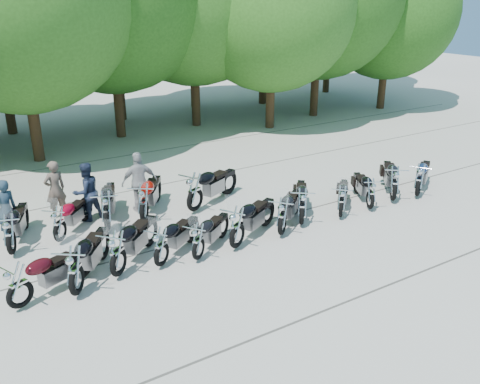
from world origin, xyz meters
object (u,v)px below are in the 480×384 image
motorcycle_5 (237,226)px  motorcycle_13 (59,223)px  motorcycle_0 (18,284)px  motorcycle_15 (144,202)px  motorcycle_8 (342,201)px  rider_0 (6,210)px  motorcycle_4 (198,240)px  motorcycle_6 (282,215)px  rider_1 (87,192)px  motorcycle_1 (75,269)px  motorcycle_11 (419,179)px  motorcycle_16 (195,191)px  motorcycle_14 (106,210)px  motorcycle_12 (10,233)px  rider_2 (139,182)px  motorcycle_7 (302,205)px  motorcycle_2 (117,252)px  rider_3 (55,189)px  motorcycle_3 (161,246)px  motorcycle_10 (394,182)px  motorcycle_9 (371,193)px

motorcycle_5 → motorcycle_13: size_ratio=1.15×
motorcycle_0 → motorcycle_15: (3.88, 2.71, 0.08)m
motorcycle_8 → rider_0: 9.49m
motorcycle_4 → motorcycle_5: size_ratio=0.85×
motorcycle_6 → rider_1: rider_1 is taller
motorcycle_4 → rider_0: (-3.84, 3.88, 0.29)m
motorcycle_1 → rider_0: bearing=-42.4°
motorcycle_11 → motorcycle_16: (-6.84, 2.77, 0.07)m
motorcycle_14 → motorcycle_12: bearing=23.9°
motorcycle_12 → motorcycle_16: 5.27m
rider_2 → motorcycle_12: bearing=21.1°
motorcycle_6 → motorcycle_7: bearing=-113.8°
motorcycle_15 → motorcycle_2: bearing=91.1°
motorcycle_7 → rider_3: size_ratio=1.30×
motorcycle_4 → motorcycle_8: (4.85, 0.08, 0.00)m
motorcycle_7 → rider_0: bearing=11.3°
rider_1 → motorcycle_3: bearing=84.3°
motorcycle_5 → motorcycle_15: bearing=-1.0°
motorcycle_2 → rider_3: rider_3 is taller
motorcycle_0 → motorcycle_11: size_ratio=0.94×
motorcycle_5 → rider_3: (-3.50, 4.68, 0.21)m
motorcycle_8 → rider_3: size_ratio=1.15×
motorcycle_13 → rider_2: (2.69, 0.97, 0.35)m
motorcycle_10 → motorcycle_13: (-9.87, 2.70, -0.09)m
motorcycle_8 → motorcycle_1: bearing=46.0°
motorcycle_9 → motorcycle_13: (-8.76, 2.79, 0.01)m
motorcycle_8 → rider_3: 8.56m
motorcycle_3 → rider_1: size_ratio=1.19×
motorcycle_0 → motorcycle_5: motorcycle_5 is taller
motorcycle_1 → rider_0: 3.98m
motorcycle_8 → motorcycle_14: 6.84m
motorcycle_4 → motorcycle_13: bearing=7.5°
motorcycle_6 → rider_1: (-4.23, 3.97, 0.25)m
rider_1 → rider_3: size_ratio=1.00×
motorcycle_10 → motorcycle_15: size_ratio=0.97×
motorcycle_13 → rider_0: bearing=0.1°
motorcycle_8 → rider_3: rider_3 is taller
motorcycle_0 → motorcycle_4: 4.20m
motorcycle_2 → motorcycle_14: motorcycle_14 is taller
motorcycle_10 → rider_2: (-7.19, 3.67, 0.26)m
motorcycle_8 → rider_2: size_ratio=1.09×
motorcycle_1 → motorcycle_8: 7.89m
motorcycle_0 → motorcycle_16: 6.13m
motorcycle_4 → motorcycle_15: motorcycle_15 is taller
motorcycle_5 → rider_2: (-1.17, 3.81, 0.26)m
motorcycle_5 → motorcycle_6: (1.47, 0.01, -0.04)m
rider_2 → motorcycle_16: bearing=147.5°
motorcycle_6 → rider_1: 5.81m
motorcycle_5 → motorcycle_16: size_ratio=0.93×
motorcycle_8 → rider_1: size_ratio=1.15×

